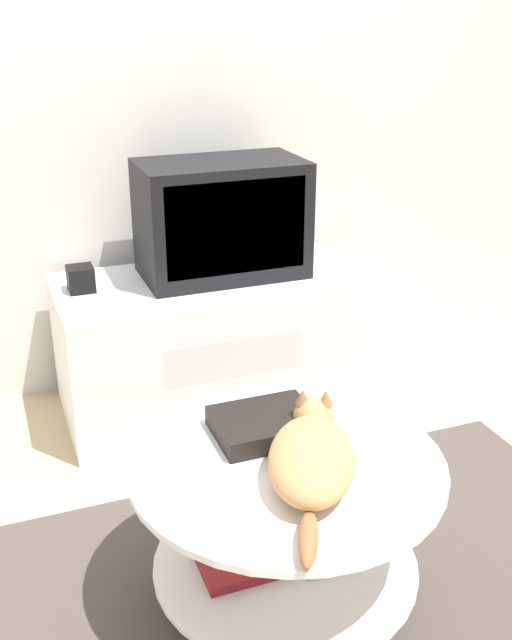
{
  "coord_description": "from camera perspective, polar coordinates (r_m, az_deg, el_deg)",
  "views": [
    {
      "loc": [
        -0.66,
        -1.44,
        1.45
      ],
      "look_at": [
        0.06,
        0.45,
        0.59
      ],
      "focal_mm": 42.0,
      "sensor_mm": 36.0,
      "label": 1
    }
  ],
  "objects": [
    {
      "name": "tv",
      "position": [
        2.73,
        -2.63,
        7.7
      ],
      "size": [
        0.59,
        0.34,
        0.42
      ],
      "color": "black",
      "rests_on": "tv_stand"
    },
    {
      "name": "speaker",
      "position": [
        2.68,
        -13.21,
        3.07
      ],
      "size": [
        0.09,
        0.09,
        0.09
      ],
      "color": "black",
      "rests_on": "tv_stand"
    },
    {
      "name": "cat",
      "position": [
        1.73,
        4.28,
        -10.24
      ],
      "size": [
        0.33,
        0.53,
        0.13
      ],
      "rotation": [
        0.0,
        0.0,
        1.11
      ],
      "color": "tan",
      "rests_on": "coffee_table"
    },
    {
      "name": "tv_stand",
      "position": [
        2.85,
        -3.41,
        -1.75
      ],
      "size": [
        1.12,
        0.54,
        0.52
      ],
      "color": "white",
      "rests_on": "ground_plane"
    },
    {
      "name": "rug",
      "position": [
        2.15,
        2.87,
        -19.22
      ],
      "size": [
        1.95,
        1.02,
        0.02
      ],
      "color": "#4C423D",
      "rests_on": "ground_plane"
    },
    {
      "name": "ground_plane",
      "position": [
        2.15,
        2.87,
        -19.42
      ],
      "size": [
        12.0,
        12.0,
        0.0
      ],
      "primitive_type": "plane",
      "color": "tan"
    },
    {
      "name": "wall_back",
      "position": [
        2.9,
        -8.2,
        19.87
      ],
      "size": [
        8.0,
        0.05,
        2.6
      ],
      "color": "silver",
      "rests_on": "ground_plane"
    },
    {
      "name": "dvd_box",
      "position": [
        1.9,
        0.68,
        -7.96
      ],
      "size": [
        0.25,
        0.2,
        0.05
      ],
      "color": "black",
      "rests_on": "coffee_table"
    },
    {
      "name": "coffee_table",
      "position": [
        1.9,
        2.17,
        -14.51
      ],
      "size": [
        0.76,
        0.76,
        0.43
      ],
      "color": "#B2B2B7",
      "rests_on": "rug"
    }
  ]
}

